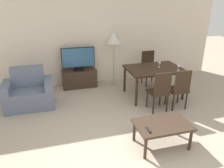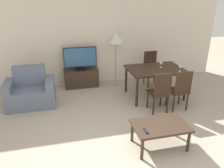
{
  "view_description": "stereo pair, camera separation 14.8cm",
  "coord_description": "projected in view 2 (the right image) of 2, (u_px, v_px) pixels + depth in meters",
  "views": [
    {
      "loc": [
        -1.02,
        -2.25,
        2.41
      ],
      "look_at": [
        0.12,
        1.82,
        0.65
      ],
      "focal_mm": 35.0,
      "sensor_mm": 36.0,
      "label": 1
    },
    {
      "loc": [
        -0.88,
        -2.29,
        2.41
      ],
      "look_at": [
        0.12,
        1.82,
        0.65
      ],
      "focal_mm": 35.0,
      "sensor_mm": 36.0,
      "label": 2
    }
  ],
  "objects": [
    {
      "name": "dining_chair_near_right",
      "position": [
        180.0,
        89.0,
        4.7
      ],
      "size": [
        0.4,
        0.4,
        0.93
      ],
      "color": "black",
      "rests_on": "ground_plane"
    },
    {
      "name": "dining_chair_near",
      "position": [
        160.0,
        91.0,
        4.6
      ],
      "size": [
        0.4,
        0.4,
        0.93
      ],
      "color": "black",
      "rests_on": "ground_plane"
    },
    {
      "name": "floor_lamp",
      "position": [
        116.0,
        39.0,
        5.78
      ],
      "size": [
        0.38,
        0.38,
        1.48
      ],
      "color": "gray",
      "rests_on": "ground_plane"
    },
    {
      "name": "coffee_table",
      "position": [
        160.0,
        127.0,
        3.59
      ],
      "size": [
        0.91,
        0.59,
        0.43
      ],
      "color": "#38281E",
      "rests_on": "ground_plane"
    },
    {
      "name": "wall_back",
      "position": [
        92.0,
        35.0,
        5.94
      ],
      "size": [
        7.53,
        0.06,
        2.7
      ],
      "color": "beige",
      "rests_on": "ground_plane"
    },
    {
      "name": "tv",
      "position": [
        80.0,
        59.0,
        5.83
      ],
      "size": [
        0.88,
        0.31,
        0.62
      ],
      "color": "black",
      "rests_on": "tv_stand"
    },
    {
      "name": "wine_glass_center",
      "position": [
        180.0,
        67.0,
        5.05
      ],
      "size": [
        0.07,
        0.07,
        0.15
      ],
      "color": "silver",
      "rests_on": "dining_table"
    },
    {
      "name": "armchair",
      "position": [
        31.0,
        92.0,
        4.99
      ],
      "size": [
        1.07,
        0.66,
        0.89
      ],
      "color": "slate",
      "rests_on": "ground_plane"
    },
    {
      "name": "dining_table",
      "position": [
        155.0,
        72.0,
        5.3
      ],
      "size": [
        1.34,
        0.95,
        0.73
      ],
      "color": "black",
      "rests_on": "ground_plane"
    },
    {
      "name": "tv_stand",
      "position": [
        81.0,
        78.0,
        6.04
      ],
      "size": [
        0.92,
        0.4,
        0.49
      ],
      "color": "#38281E",
      "rests_on": "ground_plane"
    },
    {
      "name": "dining_chair_far",
      "position": [
        151.0,
        67.0,
        6.11
      ],
      "size": [
        0.4,
        0.4,
        0.93
      ],
      "color": "black",
      "rests_on": "ground_plane"
    },
    {
      "name": "wine_glass_left",
      "position": [
        161.0,
        64.0,
        5.3
      ],
      "size": [
        0.07,
        0.07,
        0.15
      ],
      "color": "silver",
      "rests_on": "dining_table"
    },
    {
      "name": "remote_primary",
      "position": [
        145.0,
        131.0,
        3.39
      ],
      "size": [
        0.04,
        0.15,
        0.02
      ],
      "color": "black",
      "rests_on": "coffee_table"
    }
  ]
}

